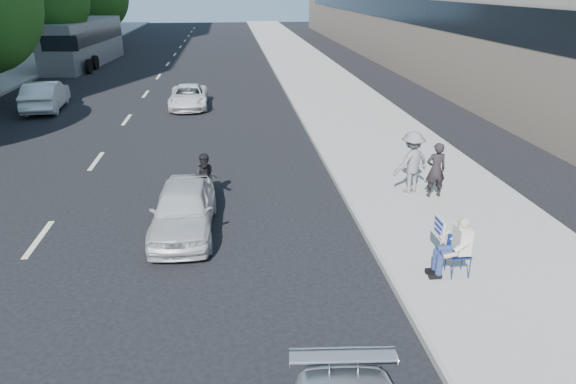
{
  "coord_description": "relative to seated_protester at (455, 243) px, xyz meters",
  "views": [
    {
      "loc": [
        -1.7,
        -9.77,
        5.76
      ],
      "look_at": [
        -0.43,
        1.54,
        1.15
      ],
      "focal_mm": 32.0,
      "sensor_mm": 36.0,
      "label": 1
    }
  ],
  "objects": [
    {
      "name": "white_sedan_mid",
      "position": [
        -13.48,
        17.44,
        -0.16
      ],
      "size": [
        1.91,
        4.43,
        1.42
      ],
      "primitive_type": "imported",
      "rotation": [
        0.0,
        0.0,
        3.24
      ],
      "color": "silver",
      "rests_on": "ground"
    },
    {
      "name": "motorcycle",
      "position": [
        -5.19,
        4.84,
        -0.24
      ],
      "size": [
        0.69,
        2.04,
        1.42
      ],
      "rotation": [
        0.0,
        0.0,
        0.0
      ],
      "color": "black",
      "rests_on": "ground"
    },
    {
      "name": "bus",
      "position": [
        -15.39,
        33.22,
        0.76
      ],
      "size": [
        3.54,
        12.23,
        3.3
      ],
      "rotation": [
        0.0,
        0.0,
        -0.08
      ],
      "color": "slate",
      "rests_on": "ground"
    },
    {
      "name": "white_sedan_far",
      "position": [
        -6.52,
        17.17,
        -0.32
      ],
      "size": [
        1.9,
        4.0,
        1.1
      ],
      "primitive_type": "imported",
      "rotation": [
        0.0,
        0.0,
        0.02
      ],
      "color": "white",
      "rests_on": "ground"
    },
    {
      "name": "white_sedan_near",
      "position": [
        -5.69,
        2.92,
        -0.24
      ],
      "size": [
        1.57,
        3.72,
        1.26
      ],
      "primitive_type": "imported",
      "rotation": [
        0.0,
        0.0,
        -0.02
      ],
      "color": "silver",
      "rests_on": "ground"
    },
    {
      "name": "ground",
      "position": [
        -2.71,
        0.92,
        -0.87
      ],
      "size": [
        160.0,
        160.0,
        0.0
      ],
      "primitive_type": "plane",
      "color": "black",
      "rests_on": "ground"
    },
    {
      "name": "near_sidewalk",
      "position": [
        1.29,
        20.92,
        -0.8
      ],
      "size": [
        5.0,
        120.0,
        0.15
      ],
      "primitive_type": "cube",
      "color": "gray",
      "rests_on": "ground"
    },
    {
      "name": "seated_protester",
      "position": [
        0.0,
        0.0,
        0.0
      ],
      "size": [
        0.83,
        1.12,
        1.31
      ],
      "color": "navy",
      "rests_on": "near_sidewalk"
    },
    {
      "name": "jogger",
      "position": [
        0.65,
        4.57,
        0.18
      ],
      "size": [
        1.33,
        1.08,
        1.8
      ],
      "primitive_type": "imported",
      "rotation": [
        0.0,
        0.0,
        3.55
      ],
      "color": "slate",
      "rests_on": "near_sidewalk"
    },
    {
      "name": "pedestrian_woman",
      "position": [
        1.22,
        4.16,
        0.07
      ],
      "size": [
        0.58,
        0.38,
        1.58
      ],
      "primitive_type": "imported",
      "rotation": [
        0.0,
        0.0,
        3.15
      ],
      "color": "black",
      "rests_on": "near_sidewalk"
    }
  ]
}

